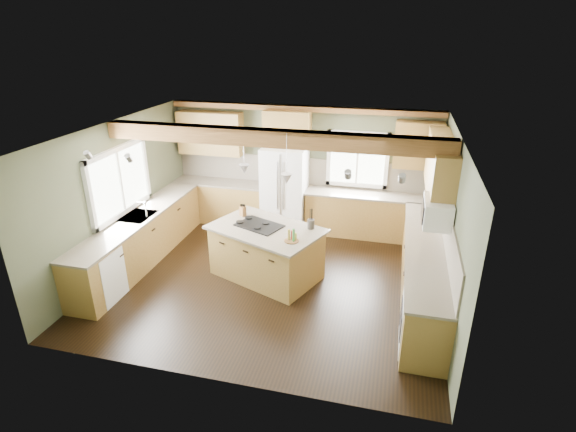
# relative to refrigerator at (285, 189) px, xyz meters

# --- Properties ---
(floor) EXTENTS (5.60, 5.60, 0.00)m
(floor) POSITION_rel_refrigerator_xyz_m (0.30, -2.12, -0.90)
(floor) COLOR black
(floor) RESTS_ON ground
(ceiling) EXTENTS (5.60, 5.60, 0.00)m
(ceiling) POSITION_rel_refrigerator_xyz_m (0.30, -2.12, 1.70)
(ceiling) COLOR silver
(ceiling) RESTS_ON wall_back
(wall_back) EXTENTS (5.60, 0.00, 5.60)m
(wall_back) POSITION_rel_refrigerator_xyz_m (0.30, 0.38, 0.40)
(wall_back) COLOR #474D37
(wall_back) RESTS_ON ground
(wall_left) EXTENTS (0.00, 5.00, 5.00)m
(wall_left) POSITION_rel_refrigerator_xyz_m (-2.50, -2.12, 0.40)
(wall_left) COLOR #474D37
(wall_left) RESTS_ON ground
(wall_right) EXTENTS (0.00, 5.00, 5.00)m
(wall_right) POSITION_rel_refrigerator_xyz_m (3.10, -2.12, 0.40)
(wall_right) COLOR #474D37
(wall_right) RESTS_ON ground
(ceiling_beam) EXTENTS (5.55, 0.26, 0.26)m
(ceiling_beam) POSITION_rel_refrigerator_xyz_m (0.30, -2.02, 1.57)
(ceiling_beam) COLOR #4D3316
(ceiling_beam) RESTS_ON ceiling
(soffit_trim) EXTENTS (5.55, 0.20, 0.10)m
(soffit_trim) POSITION_rel_refrigerator_xyz_m (0.30, 0.28, 1.64)
(soffit_trim) COLOR #4D3316
(soffit_trim) RESTS_ON ceiling
(backsplash_back) EXTENTS (5.58, 0.03, 0.58)m
(backsplash_back) POSITION_rel_refrigerator_xyz_m (0.30, 0.36, 0.31)
(backsplash_back) COLOR brown
(backsplash_back) RESTS_ON wall_back
(backsplash_right) EXTENTS (0.03, 3.70, 0.58)m
(backsplash_right) POSITION_rel_refrigerator_xyz_m (3.08, -2.07, 0.31)
(backsplash_right) COLOR brown
(backsplash_right) RESTS_ON wall_right
(base_cab_back_left) EXTENTS (2.02, 0.60, 0.88)m
(base_cab_back_left) POSITION_rel_refrigerator_xyz_m (-1.49, 0.08, -0.46)
(base_cab_back_left) COLOR brown
(base_cab_back_left) RESTS_ON floor
(counter_back_left) EXTENTS (2.06, 0.64, 0.04)m
(counter_back_left) POSITION_rel_refrigerator_xyz_m (-1.49, 0.08, 0.00)
(counter_back_left) COLOR #484135
(counter_back_left) RESTS_ON base_cab_back_left
(base_cab_back_right) EXTENTS (2.62, 0.60, 0.88)m
(base_cab_back_right) POSITION_rel_refrigerator_xyz_m (1.79, 0.08, -0.46)
(base_cab_back_right) COLOR brown
(base_cab_back_right) RESTS_ON floor
(counter_back_right) EXTENTS (2.66, 0.64, 0.04)m
(counter_back_right) POSITION_rel_refrigerator_xyz_m (1.79, 0.08, 0.00)
(counter_back_right) COLOR #484135
(counter_back_right) RESTS_ON base_cab_back_right
(base_cab_left) EXTENTS (0.60, 3.70, 0.88)m
(base_cab_left) POSITION_rel_refrigerator_xyz_m (-2.20, -2.07, -0.46)
(base_cab_left) COLOR brown
(base_cab_left) RESTS_ON floor
(counter_left) EXTENTS (0.64, 3.74, 0.04)m
(counter_left) POSITION_rel_refrigerator_xyz_m (-2.20, -2.07, 0.00)
(counter_left) COLOR #484135
(counter_left) RESTS_ON base_cab_left
(base_cab_right) EXTENTS (0.60, 3.70, 0.88)m
(base_cab_right) POSITION_rel_refrigerator_xyz_m (2.80, -2.07, -0.46)
(base_cab_right) COLOR brown
(base_cab_right) RESTS_ON floor
(counter_right) EXTENTS (0.64, 3.74, 0.04)m
(counter_right) POSITION_rel_refrigerator_xyz_m (2.80, -2.07, 0.00)
(counter_right) COLOR #484135
(counter_right) RESTS_ON base_cab_right
(upper_cab_back_left) EXTENTS (1.40, 0.35, 0.90)m
(upper_cab_back_left) POSITION_rel_refrigerator_xyz_m (-1.69, 0.21, 1.05)
(upper_cab_back_left) COLOR brown
(upper_cab_back_left) RESTS_ON wall_back
(upper_cab_over_fridge) EXTENTS (0.96, 0.35, 0.70)m
(upper_cab_over_fridge) POSITION_rel_refrigerator_xyz_m (-0.00, 0.21, 1.25)
(upper_cab_over_fridge) COLOR brown
(upper_cab_over_fridge) RESTS_ON wall_back
(upper_cab_right) EXTENTS (0.35, 2.20, 0.90)m
(upper_cab_right) POSITION_rel_refrigerator_xyz_m (2.92, -1.22, 1.05)
(upper_cab_right) COLOR brown
(upper_cab_right) RESTS_ON wall_right
(upper_cab_back_corner) EXTENTS (0.90, 0.35, 0.90)m
(upper_cab_back_corner) POSITION_rel_refrigerator_xyz_m (2.60, 0.21, 1.05)
(upper_cab_back_corner) COLOR brown
(upper_cab_back_corner) RESTS_ON wall_back
(window_left) EXTENTS (0.04, 1.60, 1.05)m
(window_left) POSITION_rel_refrigerator_xyz_m (-2.48, -2.07, 0.65)
(window_left) COLOR white
(window_left) RESTS_ON wall_left
(window_back) EXTENTS (1.10, 0.04, 1.00)m
(window_back) POSITION_rel_refrigerator_xyz_m (1.45, 0.36, 0.65)
(window_back) COLOR white
(window_back) RESTS_ON wall_back
(sink) EXTENTS (0.50, 0.65, 0.03)m
(sink) POSITION_rel_refrigerator_xyz_m (-2.20, -2.07, 0.01)
(sink) COLOR #262628
(sink) RESTS_ON counter_left
(faucet) EXTENTS (0.02, 0.02, 0.28)m
(faucet) POSITION_rel_refrigerator_xyz_m (-2.02, -2.07, 0.15)
(faucet) COLOR #B2B2B7
(faucet) RESTS_ON sink
(dishwasher) EXTENTS (0.60, 0.60, 0.84)m
(dishwasher) POSITION_rel_refrigerator_xyz_m (-2.19, -3.37, -0.47)
(dishwasher) COLOR white
(dishwasher) RESTS_ON floor
(oven) EXTENTS (0.60, 0.72, 0.84)m
(oven) POSITION_rel_refrigerator_xyz_m (2.79, -3.37, -0.47)
(oven) COLOR white
(oven) RESTS_ON floor
(microwave) EXTENTS (0.40, 0.70, 0.38)m
(microwave) POSITION_rel_refrigerator_xyz_m (2.88, -2.17, 0.65)
(microwave) COLOR white
(microwave) RESTS_ON wall_right
(pendant_left) EXTENTS (0.18, 0.18, 0.16)m
(pendant_left) POSITION_rel_refrigerator_xyz_m (-0.21, -1.86, 0.98)
(pendant_left) COLOR #B2B2B7
(pendant_left) RESTS_ON ceiling
(pendant_right) EXTENTS (0.18, 0.18, 0.16)m
(pendant_right) POSITION_rel_refrigerator_xyz_m (0.59, -2.18, 0.98)
(pendant_right) COLOR #B2B2B7
(pendant_right) RESTS_ON ceiling
(refrigerator) EXTENTS (0.90, 0.74, 1.80)m
(refrigerator) POSITION_rel_refrigerator_xyz_m (0.00, 0.00, 0.00)
(refrigerator) COLOR silver
(refrigerator) RESTS_ON floor
(island) EXTENTS (2.01, 1.64, 0.88)m
(island) POSITION_rel_refrigerator_xyz_m (0.19, -2.02, -0.46)
(island) COLOR olive
(island) RESTS_ON floor
(island_top) EXTENTS (2.16, 1.79, 0.04)m
(island_top) POSITION_rel_refrigerator_xyz_m (0.19, -2.02, 0.00)
(island_top) COLOR #484135
(island_top) RESTS_ON island
(cooktop) EXTENTS (0.89, 0.75, 0.02)m
(cooktop) POSITION_rel_refrigerator_xyz_m (0.05, -1.97, 0.03)
(cooktop) COLOR black
(cooktop) RESTS_ON island_top
(knife_block) EXTENTS (0.14, 0.13, 0.18)m
(knife_block) POSITION_rel_refrigerator_xyz_m (-0.36, -1.61, 0.11)
(knife_block) COLOR brown
(knife_block) RESTS_ON island_top
(utensil_crock) EXTENTS (0.16, 0.16, 0.16)m
(utensil_crock) POSITION_rel_refrigerator_xyz_m (0.93, -1.85, 0.10)
(utensil_crock) COLOR #3A322E
(utensil_crock) RESTS_ON island_top
(bottle_tray) EXTENTS (0.32, 0.32, 0.21)m
(bottle_tray) POSITION_rel_refrigerator_xyz_m (0.73, -2.40, 0.13)
(bottle_tray) COLOR brown
(bottle_tray) RESTS_ON island_top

